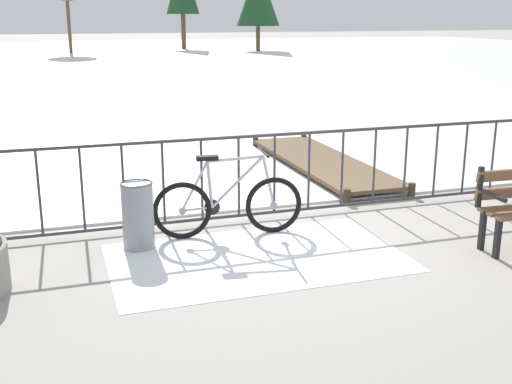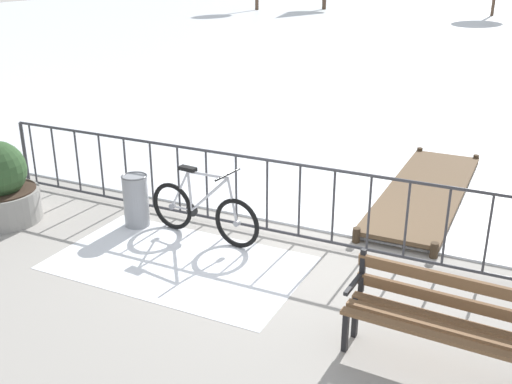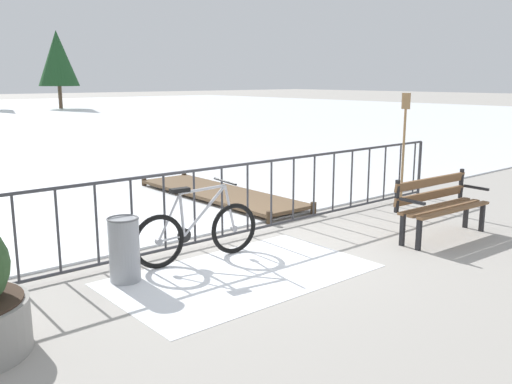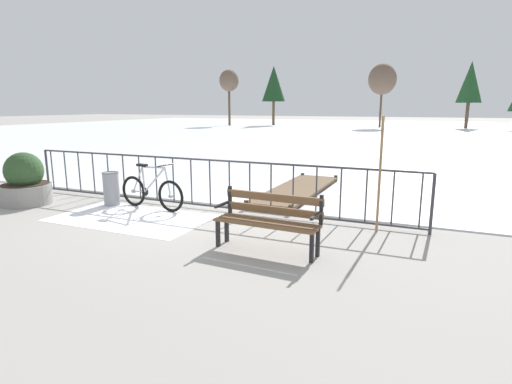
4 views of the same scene
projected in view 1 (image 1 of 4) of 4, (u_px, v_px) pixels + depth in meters
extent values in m
plane|color=#9E9991|center=(291.00, 216.00, 7.96)|extent=(160.00, 160.00, 0.00)
cube|color=white|center=(99.00, 61.00, 33.94)|extent=(80.00, 56.00, 0.03)
cube|color=white|center=(257.00, 257.00, 6.61)|extent=(3.03, 1.78, 0.01)
cylinder|color=#38383D|center=(292.00, 134.00, 7.68)|extent=(9.00, 0.04, 0.04)
cylinder|color=#38383D|center=(291.00, 210.00, 7.94)|extent=(9.00, 0.04, 0.04)
cylinder|color=#38383D|center=(39.00, 193.00, 6.92)|extent=(0.03, 0.03, 0.97)
cylinder|color=#38383D|center=(82.00, 190.00, 7.06)|extent=(0.03, 0.03, 0.97)
cylinder|color=#38383D|center=(124.00, 186.00, 7.20)|extent=(0.03, 0.03, 0.97)
cylinder|color=#38383D|center=(163.00, 183.00, 7.33)|extent=(0.03, 0.03, 0.97)
cylinder|color=#38383D|center=(202.00, 180.00, 7.47)|extent=(0.03, 0.03, 0.97)
cylinder|color=#38383D|center=(239.00, 177.00, 7.60)|extent=(0.03, 0.03, 0.97)
cylinder|color=#38383D|center=(274.00, 174.00, 7.74)|extent=(0.03, 0.03, 0.97)
cylinder|color=#38383D|center=(309.00, 171.00, 7.88)|extent=(0.03, 0.03, 0.97)
cylinder|color=#38383D|center=(342.00, 169.00, 8.01)|extent=(0.03, 0.03, 0.97)
cylinder|color=#38383D|center=(374.00, 166.00, 8.15)|extent=(0.03, 0.03, 0.97)
cylinder|color=#38383D|center=(405.00, 164.00, 8.29)|extent=(0.03, 0.03, 0.97)
cylinder|color=#38383D|center=(436.00, 161.00, 8.42)|extent=(0.03, 0.03, 0.97)
cylinder|color=#38383D|center=(465.00, 159.00, 8.56)|extent=(0.03, 0.03, 0.97)
cylinder|color=#38383D|center=(493.00, 156.00, 8.70)|extent=(0.03, 0.03, 0.97)
torus|color=black|center=(182.00, 211.00, 7.08)|extent=(0.66, 0.13, 0.66)
cylinder|color=gray|center=(182.00, 211.00, 7.08)|extent=(0.09, 0.07, 0.08)
torus|color=black|center=(274.00, 205.00, 7.29)|extent=(0.66, 0.13, 0.66)
cylinder|color=gray|center=(274.00, 205.00, 7.29)|extent=(0.09, 0.07, 0.08)
cylinder|color=#B2B2B7|center=(210.00, 185.00, 7.07)|extent=(0.08, 0.04, 0.53)
cylinder|color=#B2B2B7|center=(237.00, 182.00, 7.13)|extent=(0.61, 0.10, 0.59)
cylinder|color=#B2B2B7|center=(235.00, 159.00, 7.05)|extent=(0.63, 0.11, 0.07)
cylinder|color=#B2B2B7|center=(197.00, 209.00, 7.12)|extent=(0.34, 0.07, 0.05)
cylinder|color=#B2B2B7|center=(195.00, 186.00, 7.04)|extent=(0.32, 0.06, 0.56)
cylinder|color=#B2B2B7|center=(268.00, 181.00, 7.20)|extent=(0.16, 0.05, 0.59)
cube|color=black|center=(207.00, 158.00, 6.98)|extent=(0.25, 0.13, 0.05)
cylinder|color=black|center=(263.00, 152.00, 7.10)|extent=(0.08, 0.52, 0.03)
cylinder|color=black|center=(212.00, 207.00, 7.15)|extent=(0.18, 0.04, 0.18)
cube|color=black|center=(497.00, 238.00, 6.54)|extent=(0.05, 0.06, 0.44)
cube|color=black|center=(482.00, 230.00, 6.78)|extent=(0.05, 0.06, 0.44)
cube|color=black|center=(480.00, 187.00, 6.77)|extent=(0.05, 0.05, 0.45)
cube|color=black|center=(494.00, 196.00, 6.55)|extent=(0.06, 0.40, 0.04)
cylinder|color=gray|center=(138.00, 216.00, 6.81)|extent=(0.34, 0.34, 0.72)
torus|color=#545558|center=(136.00, 183.00, 6.72)|extent=(0.35, 0.35, 0.02)
cube|color=brown|center=(321.00, 161.00, 10.43)|extent=(1.10, 3.93, 0.06)
cylinder|color=#433323|center=(347.00, 196.00, 8.48)|extent=(0.10, 0.10, 0.20)
cylinder|color=#433323|center=(412.00, 190.00, 8.78)|extent=(0.10, 0.10, 0.20)
cylinder|color=#433323|center=(255.00, 142.00, 12.08)|extent=(0.10, 0.10, 0.20)
cylinder|color=#433323|center=(304.00, 139.00, 12.38)|extent=(0.10, 0.10, 0.20)
cylinder|color=brown|center=(183.00, 20.00, 45.01)|extent=(0.32, 0.32, 4.09)
cylinder|color=brown|center=(69.00, 22.00, 40.34)|extent=(0.21, 0.21, 3.91)
cylinder|color=brown|center=(258.00, 30.00, 43.06)|extent=(0.27, 0.27, 2.81)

